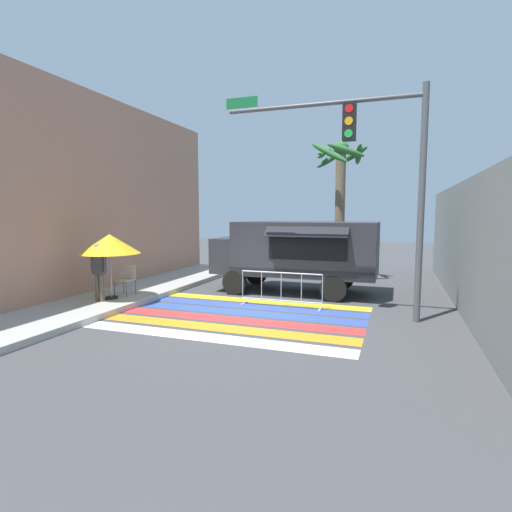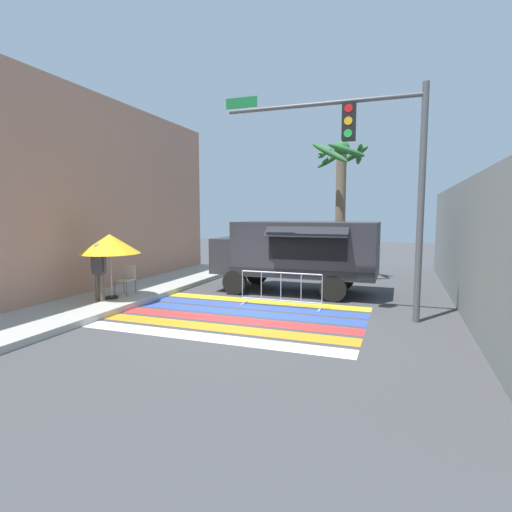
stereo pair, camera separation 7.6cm
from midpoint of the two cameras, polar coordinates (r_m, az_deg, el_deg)
name	(u,v)px [view 1 (the left image)]	position (r m, az deg, el deg)	size (l,w,h in m)	color
ground_plane	(244,314)	(10.76, -1.99, -8.31)	(60.00, 60.00, 0.00)	#424244
sidewalk_left	(83,297)	(13.61, -23.61, -5.41)	(4.40, 16.00, 0.16)	#A8A59E
building_left_facade	(72,194)	(13.55, -24.93, 8.09)	(0.25, 16.00, 6.56)	tan
concrete_wall_right	(462,245)	(12.83, 27.17, 1.44)	(0.20, 16.00, 3.57)	gray
crosswalk_painted	(240,316)	(10.54, -2.48, -8.59)	(6.40, 4.36, 0.01)	white
food_truck	(294,250)	(13.57, 5.32, 0.86)	(5.41, 2.79, 2.40)	#2D2D33
traffic_signal_pole	(376,158)	(10.53, 16.51, 13.25)	(5.16, 0.29, 5.81)	#515456
patio_umbrella	(110,244)	(12.42, -20.33, 1.59)	(1.74, 1.74, 1.91)	black
folding_chair	(127,277)	(13.06, -18.14, -2.88)	(0.46, 0.46, 0.90)	#4C4C51
vendor_person	(99,269)	(12.24, -21.71, -1.67)	(0.53, 0.22, 1.67)	brown
barricade_front	(281,289)	(11.51, 3.42, -4.78)	(2.40, 0.44, 1.01)	#B7BABF
palm_tree	(340,186)	(16.15, 11.75, 9.78)	(2.22, 2.35, 5.48)	#7A664C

